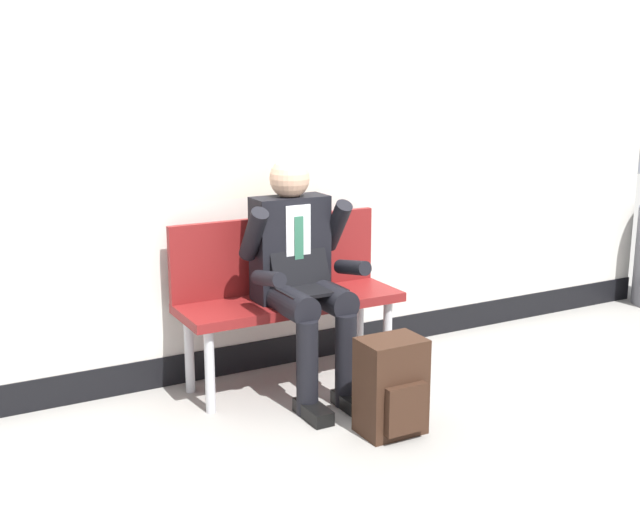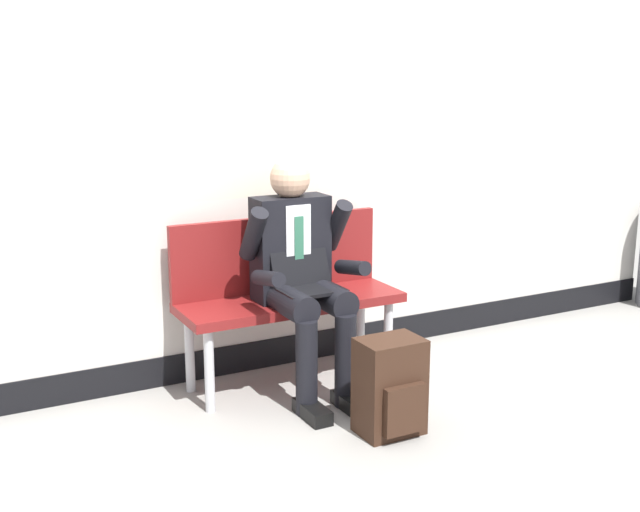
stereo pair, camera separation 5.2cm
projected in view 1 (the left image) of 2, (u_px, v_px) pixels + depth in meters
The scene contains 5 objects.
ground_plane at pixel (339, 396), 4.23m from camera, with size 18.00×18.00×0.00m, color gray.
station_wall at pixel (284, 97), 4.42m from camera, with size 5.65×0.14×3.08m.
bench_with_person at pixel (285, 286), 4.34m from camera, with size 1.21×0.42×0.90m.
person_seated at pixel (301, 272), 4.15m from camera, with size 0.57×0.70×1.24m.
backpack at pixel (391, 387), 3.75m from camera, with size 0.30×0.26×0.46m.
Camera 1 is at (-1.98, -3.42, 1.68)m, focal length 45.02 mm.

